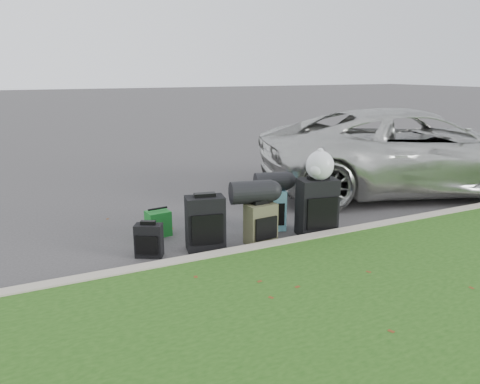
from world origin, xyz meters
name	(u,v)px	position (x,y,z in m)	size (l,w,h in m)	color
ground	(252,229)	(0.00, 0.00, 0.00)	(120.00, 120.00, 0.00)	#383535
curb	(286,245)	(0.00, -1.00, 0.07)	(120.00, 0.18, 0.15)	#9E937F
suv	(411,151)	(3.91, 0.68, 0.82)	(2.73, 5.93, 1.65)	#B7B7B2
suitcase_small_black	(149,240)	(-1.71, -0.38, 0.22)	(0.35, 0.19, 0.44)	black
suitcase_large_black_left	(205,223)	(-0.95, -0.46, 0.37)	(0.51, 0.31, 0.74)	black
suitcase_olive	(261,224)	(-0.17, -0.60, 0.29)	(0.42, 0.26, 0.57)	#3A3A25
suitcase_teal	(271,210)	(0.25, -0.15, 0.31)	(0.43, 0.26, 0.61)	#5493A4
suitcase_large_black_right	(317,207)	(0.75, -0.64, 0.42)	(0.56, 0.34, 0.84)	black
tote_green	(158,223)	(-1.37, 0.34, 0.19)	(0.33, 0.26, 0.37)	#186C23
tote_navy	(204,213)	(-0.54, 0.60, 0.17)	(0.31, 0.24, 0.33)	navy
duffel_left	(251,192)	(-0.27, -0.50, 0.73)	(0.32, 0.32, 0.59)	black
duffel_right	(271,181)	(0.25, -0.15, 0.75)	(0.28, 0.28, 0.50)	black
trash_bag	(320,165)	(0.75, -0.66, 1.05)	(0.41, 0.41, 0.41)	silver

